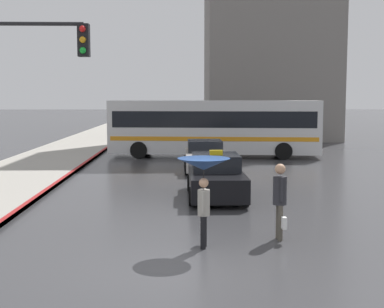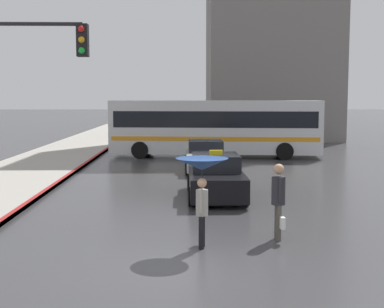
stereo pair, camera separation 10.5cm
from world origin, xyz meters
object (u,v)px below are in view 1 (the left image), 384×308
taxi (216,178)px  city_bus (214,126)px  traffic_light (19,81)px  pedestrian_man (280,195)px  sedan_red (205,157)px  pedestrian_with_umbrella (204,173)px

taxi → city_bus: bearing=-93.5°
traffic_light → pedestrian_man: bearing=-9.1°
sedan_red → traffic_light: (-5.21, -11.36, 3.16)m
pedestrian_with_umbrella → city_bus: bearing=4.8°
city_bus → pedestrian_man: size_ratio=6.58×
taxi → pedestrian_man: (1.14, -5.52, 0.41)m
taxi → sedan_red: (-0.04, 6.86, -0.03)m
sedan_red → pedestrian_man: size_ratio=2.35×
pedestrian_with_umbrella → traffic_light: traffic_light is taller
pedestrian_with_umbrella → traffic_light: bearing=79.1°
sedan_red → pedestrian_man: (1.18, -12.38, 0.43)m
taxi → pedestrian_man: 5.65m
taxi → pedestrian_with_umbrella: bearing=83.4°
pedestrian_with_umbrella → traffic_light: size_ratio=0.37×
sedan_red → traffic_light: bearing=65.4°
pedestrian_with_umbrella → pedestrian_man: bearing=-61.6°
sedan_red → traffic_light: traffic_light is taller
taxi → city_bus: 12.70m
traffic_light → taxi: bearing=40.6°
taxi → pedestrian_man: size_ratio=2.33×
sedan_red → city_bus: city_bus is taller
sedan_red → pedestrian_with_umbrella: size_ratio=2.11×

